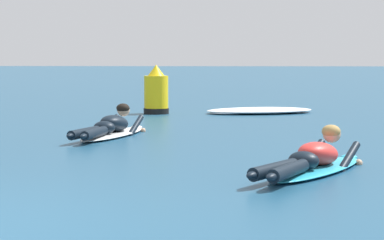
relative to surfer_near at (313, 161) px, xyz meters
The scene contains 5 objects.
ground_plane 7.59m from the surfer_near, 114.72° to the left, with size 120.00×120.00×0.00m, color navy.
surfer_near is the anchor object (origin of this frame).
surfer_far 4.58m from the surfer_near, 127.77° to the left, with size 1.03×2.61×0.54m.
whitewater_mid_left 8.62m from the surfer_near, 92.13° to the left, with size 2.60×1.80×0.12m.
channel_marker_buoy 8.73m from the surfer_near, 107.05° to the left, with size 0.55×0.55×1.06m.
Camera 1 is at (2.31, -5.61, 1.32)m, focal length 74.50 mm.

